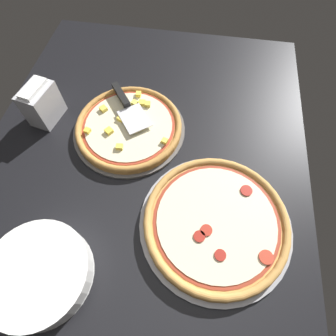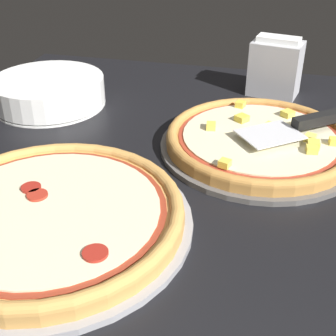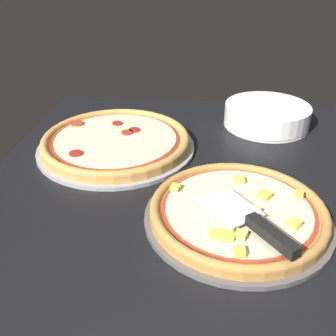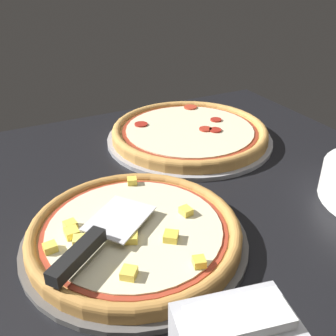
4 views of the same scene
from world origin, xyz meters
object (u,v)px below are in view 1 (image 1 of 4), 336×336
Objects in this scene: pizza_front at (129,126)px; plate_stack at (39,273)px; serving_spatula at (125,102)px; napkin_holder at (42,104)px; pizza_back at (216,221)px.

plate_stack is (47.75, -10.61, 0.79)cm from pizza_front.
serving_spatula is at bearing -159.92° from pizza_front.
serving_spatula is (-7.91, -2.89, 2.66)cm from pizza_front.
napkin_holder is at bearing -159.59° from plate_stack.
serving_spatula reaches higher than pizza_back.
napkin_holder is at bearing -92.60° from pizza_front.
napkin_holder reaches higher than pizza_front.
pizza_back is at bearing 43.25° from serving_spatula.
plate_stack is at bearing -7.90° from serving_spatula.
pizza_front is 29.21cm from napkin_holder.
pizza_front is 1.39× the size of plate_stack.
serving_spatula is at bearing -136.75° from pizza_back.
serving_spatula is 0.82× the size of plate_stack.
serving_spatula is (-35.66, -33.54, 2.54)cm from pizza_back.
plate_stack is (55.65, -7.72, -1.87)cm from serving_spatula.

